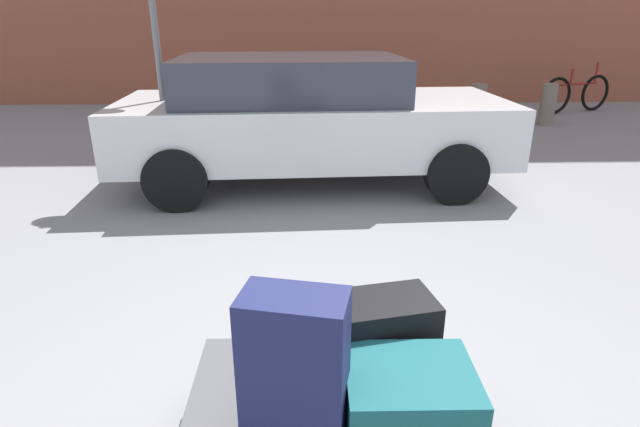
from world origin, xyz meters
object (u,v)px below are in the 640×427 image
at_px(luggage_cart, 328,407).
at_px(suitcase_teal_rear_right, 409,398).
at_px(suitcase_navy_front_left, 295,369).
at_px(no_parking_sign, 157,45).
at_px(parked_car, 308,117).
at_px(bollard_kerb_near, 477,105).
at_px(duffel_bag_black_front_right, 358,336).
at_px(bicycle_leaning, 576,94).
at_px(bollard_kerb_mid, 548,104).

relative_size(luggage_cart, suitcase_teal_rear_right, 2.40).
relative_size(suitcase_navy_front_left, no_parking_sign, 0.24).
distance_m(luggage_cart, parked_car, 4.05).
relative_size(suitcase_navy_front_left, suitcase_teal_rear_right, 1.24).
bearing_deg(bollard_kerb_near, luggage_cart, -112.35).
height_order(duffel_bag_black_front_right, suitcase_teal_rear_right, duffel_bag_black_front_right).
bearing_deg(bicycle_leaning, no_parking_sign, -147.53).
relative_size(parked_car, bollard_kerb_near, 6.05).
bearing_deg(suitcase_navy_front_left, suitcase_teal_rear_right, 18.14).
distance_m(suitcase_navy_front_left, parked_car, 4.24).
distance_m(luggage_cart, no_parking_sign, 4.48).
height_order(bollard_kerb_near, bollard_kerb_mid, same).
distance_m(duffel_bag_black_front_right, bollard_kerb_mid, 8.13).
bearing_deg(bollard_kerb_near, bollard_kerb_mid, 0.00).
height_order(duffel_bag_black_front_right, bollard_kerb_mid, bollard_kerb_mid).
height_order(suitcase_teal_rear_right, bollard_kerb_near, bollard_kerb_near).
xyz_separation_m(suitcase_navy_front_left, duffel_bag_black_front_right, (0.27, 0.38, -0.13)).
bearing_deg(luggage_cart, duffel_bag_black_front_right, 49.84).
distance_m(suitcase_teal_rear_right, parked_car, 4.22).
height_order(suitcase_teal_rear_right, bollard_kerb_mid, bollard_kerb_mid).
distance_m(duffel_bag_black_front_right, bollard_kerb_near, 7.58).
bearing_deg(bollard_kerb_near, bicycle_leaning, 27.16).
distance_m(suitcase_navy_front_left, duffel_bag_black_front_right, 0.49).
relative_size(suitcase_teal_rear_right, bollard_kerb_near, 0.68).
bearing_deg(luggage_cart, parked_car, 90.79).
height_order(bicycle_leaning, no_parking_sign, no_parking_sign).
distance_m(duffel_bag_black_front_right, parked_car, 3.87).
relative_size(duffel_bag_black_front_right, bicycle_leaning, 0.40).
height_order(suitcase_teal_rear_right, bicycle_leaning, bicycle_leaning).
bearing_deg(bollard_kerb_mid, luggage_cart, -120.35).
distance_m(luggage_cart, bollard_kerb_near, 7.78).
distance_m(luggage_cart, bicycle_leaning, 9.98).
xyz_separation_m(luggage_cart, parked_car, (-0.06, 4.02, 0.49)).
relative_size(bicycle_leaning, no_parking_sign, 0.67).
distance_m(parked_car, bicycle_leaning, 6.99).
relative_size(suitcase_teal_rear_right, no_parking_sign, 0.20).
distance_m(suitcase_teal_rear_right, bollard_kerb_near, 7.84).
height_order(parked_car, no_parking_sign, no_parking_sign).
bearing_deg(parked_car, bollard_kerb_near, 46.49).
height_order(luggage_cart, bicycle_leaning, bicycle_leaning).
height_order(duffel_bag_black_front_right, parked_car, parked_car).
xyz_separation_m(parked_car, no_parking_sign, (-1.59, -0.05, 0.78)).
bearing_deg(no_parking_sign, bicycle_leaning, 32.47).
bearing_deg(bollard_kerb_mid, no_parking_sign, -151.17).
bearing_deg(parked_car, bollard_kerb_mid, 36.64).
height_order(suitcase_navy_front_left, no_parking_sign, no_parking_sign).
xyz_separation_m(suitcase_navy_front_left, no_parking_sign, (-1.52, 4.19, 0.89)).
xyz_separation_m(suitcase_navy_front_left, suitcase_teal_rear_right, (0.43, 0.04, -0.18)).
xyz_separation_m(duffel_bag_black_front_right, parked_car, (-0.19, 3.86, 0.25)).
distance_m(bollard_kerb_near, bollard_kerb_mid, 1.26).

